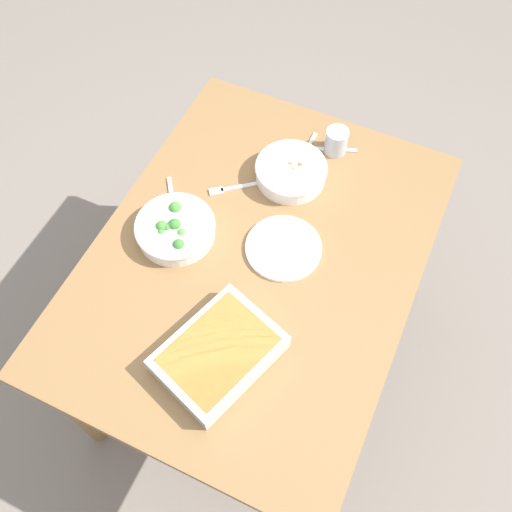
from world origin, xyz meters
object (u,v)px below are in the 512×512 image
spoon_by_stew (302,157)px  fork_on_table (233,188)px  broccoli_bowl (175,229)px  spoon_spare (321,149)px  side_plate (283,248)px  spoon_by_broccoli (173,207)px  stew_bowl (291,171)px  baking_dish (219,353)px  drink_cup (336,142)px

spoon_by_stew → fork_on_table: 0.25m
broccoli_bowl → fork_on_table: broccoli_bowl is taller
spoon_spare → broccoli_bowl: bearing=150.9°
broccoli_bowl → side_plate: broccoli_bowl is taller
spoon_spare → fork_on_table: (-0.26, 0.19, -0.00)m
spoon_by_stew → spoon_by_broccoli: (-0.34, 0.28, 0.00)m
stew_bowl → spoon_by_stew: size_ratio=1.27×
baking_dish → spoon_by_stew: size_ratio=2.03×
side_plate → spoon_by_broccoli: (-0.00, 0.36, -0.00)m
drink_cup → side_plate: bearing=179.6°
spoon_by_broccoli → spoon_spare: size_ratio=0.90×
broccoli_bowl → baking_dish: 0.40m
baking_dish → spoon_spare: (0.77, 0.02, -0.03)m
side_plate → spoon_by_broccoli: size_ratio=1.43×
broccoli_bowl → fork_on_table: bearing=-19.5°
broccoli_bowl → baking_dish: broccoli_bowl is taller
broccoli_bowl → drink_cup: 0.58m
stew_bowl → fork_on_table: 0.19m
side_plate → fork_on_table: (0.13, 0.23, -0.00)m
spoon_by_broccoli → spoon_spare: same height
stew_bowl → fork_on_table: (-0.11, 0.14, -0.03)m
spoon_by_stew → spoon_by_broccoli: same height
baking_dish → spoon_by_broccoli: size_ratio=2.31×
fork_on_table → broccoli_bowl: bearing=160.5°
drink_cup → spoon_spare: (-0.02, 0.04, -0.03)m
broccoli_bowl → drink_cup: bearing=-31.9°
stew_bowl → baking_dish: 0.62m
side_plate → fork_on_table: side_plate is taller
stew_bowl → spoon_by_broccoli: 0.38m
spoon_by_stew → drink_cup: bearing=-48.2°
fork_on_table → drink_cup: bearing=-39.8°
baking_dish → spoon_by_broccoli: (0.37, 0.34, -0.03)m
stew_bowl → spoon_spare: 0.16m
side_plate → spoon_by_broccoli: bearing=90.8°
broccoli_bowl → baking_dish: (-0.29, -0.28, 0.00)m
stew_bowl → broccoli_bowl: (-0.33, 0.22, -0.00)m
side_plate → spoon_spare: bearing=5.4°
drink_cup → side_plate: (-0.41, 0.00, -0.03)m
spoon_spare → fork_on_table: bearing=144.0°
spoon_spare → spoon_by_stew: bearing=144.1°
broccoli_bowl → drink_cup: drink_cup is taller
baking_dish → drink_cup: bearing=-1.7°
stew_bowl → drink_cup: 0.18m
stew_bowl → broccoli_bowl: broccoli_bowl is taller
baking_dish → spoon_by_stew: (0.71, 0.06, -0.03)m
spoon_by_stew → spoon_spare: size_ratio=1.03×
drink_cup → fork_on_table: 0.36m
baking_dish → spoon_by_broccoli: 0.50m
stew_bowl → spoon_by_broccoli: (-0.25, 0.28, -0.03)m
spoon_by_stew → spoon_by_broccoli: bearing=140.6°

